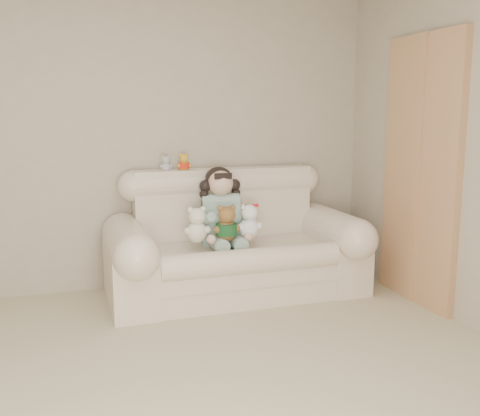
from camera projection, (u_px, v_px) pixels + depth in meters
name	position (u px, v px, depth m)	size (l,w,h in m)	color
wall_back	(116.00, 137.00, 4.62)	(4.50, 4.50, 0.00)	#A19580
sofa	(236.00, 234.00, 4.57)	(2.10, 0.95, 1.03)	beige
door_panel	(420.00, 172.00, 4.32)	(0.06, 0.90, 2.10)	#A87348
seated_child	(220.00, 205.00, 4.57)	(0.39, 0.48, 0.66)	#2D6A53
brown_teddy	(226.00, 220.00, 4.36)	(0.22, 0.17, 0.34)	brown
white_cat	(249.00, 218.00, 4.45)	(0.22, 0.17, 0.34)	white
cream_teddy	(197.00, 221.00, 4.31)	(0.22, 0.17, 0.34)	white
yellow_mini_bear	(184.00, 161.00, 4.67)	(0.12, 0.09, 0.18)	gold
grey_mini_plush	(166.00, 162.00, 4.64)	(0.11, 0.08, 0.17)	silver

